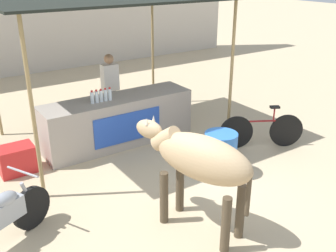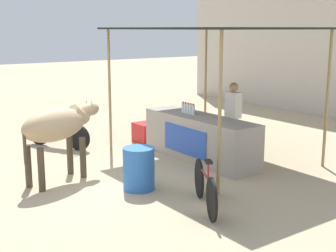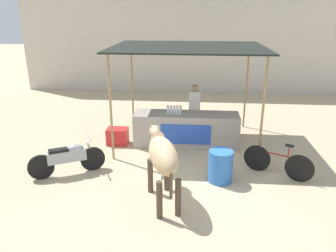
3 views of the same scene
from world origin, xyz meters
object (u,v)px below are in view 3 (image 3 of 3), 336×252
Objects in this scene: vendor_behind_counter at (194,110)px; cooler_box at (118,136)px; motorcycle_parked at (68,158)px; water_barrel at (220,166)px; stall_counter at (186,129)px; cow at (162,156)px; bicycle_leaning at (278,162)px.

vendor_behind_counter is 2.47m from cooler_box.
cooler_box is 0.37× the size of motorcycle_parked.
water_barrel reaches higher than cooler_box.
stall_counter is 1.63× the size of cow.
stall_counter reaches higher than cooler_box.
motorcycle_parked is (-3.61, 0.03, 0.05)m from water_barrel.
motorcycle_parked reaches higher than cooler_box.
bicycle_leaning is (1.38, 0.37, -0.03)m from water_barrel.
stall_counter is 2.26m from water_barrel.
stall_counter is at bearing 2.76° from cooler_box.
motorcycle_parked is at bearing -136.62° from vendor_behind_counter.
water_barrel is (2.88, -1.99, 0.14)m from cooler_box.
stall_counter is 3.12m from cow.
bicycle_leaning reaches higher than water_barrel.
bicycle_leaning is at bearing 26.97° from cow.
motorcycle_parked is (-0.74, -1.96, 0.19)m from cooler_box.
cow is 3.01m from bicycle_leaning.
cooler_box is (-2.02, -0.10, -0.24)m from stall_counter.
cooler_box is at bearing 119.04° from cow.
cooler_box is at bearing 145.33° from water_barrel.
water_barrel is 3.62m from motorcycle_parked.
bicycle_leaning is at bearing -20.89° from cooler_box.
water_barrel is at bearing -67.61° from stall_counter.
vendor_behind_counter is 3.85m from cow.
vendor_behind_counter is 4.12m from motorcycle_parked.
stall_counter is 5.00× the size of cooler_box.
stall_counter is 0.87m from vendor_behind_counter.
motorcycle_parked is 1.11× the size of bicycle_leaning.
stall_counter reaches higher than motorcycle_parked.
water_barrel is 1.70m from cow.
stall_counter is 3.44m from motorcycle_parked.
bicycle_leaning is at bearing -37.57° from stall_counter.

